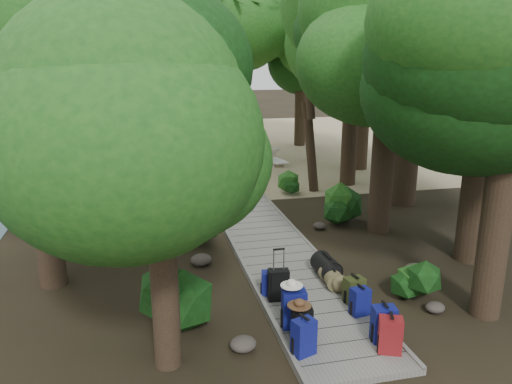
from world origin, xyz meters
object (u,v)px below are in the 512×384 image
object	(u,v)px
lone_suitcase_on_sand	(229,173)
backpack_right_d	(354,289)
backpack_right_c	(360,300)
duffel_right_black	(326,266)
backpack_left_b	(302,321)
backpack_left_a	(304,335)
kayak	(146,168)
sun_lounger	(276,158)
backpack_left_d	(270,282)
backpack_left_c	(294,307)
suitcase_on_boardwalk	(278,285)
backpack_right_b	(384,322)
duffel_right_khaki	(333,278)
backpack_right_a	(390,333)

from	to	relation	value
lone_suitcase_on_sand	backpack_right_d	bearing A→B (deg)	-94.43
backpack_right_c	duffel_right_black	distance (m)	1.73
backpack_left_b	backpack_right_d	bearing A→B (deg)	43.69
backpack_left_a	duffel_right_black	bearing A→B (deg)	42.39
kayak	sun_lounger	size ratio (longest dim) A/B	1.57
duffel_right_black	sun_lounger	size ratio (longest dim) A/B	0.36
duffel_right_black	lone_suitcase_on_sand	bearing A→B (deg)	89.52
duffel_right_black	sun_lounger	world-z (taller)	sun_lounger
backpack_left_d	sun_lounger	size ratio (longest dim) A/B	0.26
backpack_right_d	lone_suitcase_on_sand	world-z (taller)	backpack_right_d
backpack_right_c	duffel_right_black	size ratio (longest dim) A/B	0.79
backpack_left_c	backpack_left_d	xyz separation A→B (m)	(-0.08, 1.33, -0.12)
suitcase_on_boardwalk	kayak	bearing A→B (deg)	107.66
backpack_right_b	backpack_right_d	bearing A→B (deg)	93.22
backpack_right_b	backpack_left_d	bearing A→B (deg)	130.92
backpack_left_a	backpack_left_b	xyz separation A→B (m)	(0.12, 0.46, -0.02)
backpack_left_a	backpack_right_c	xyz separation A→B (m)	(1.44, 0.99, -0.05)
duffel_right_black	kayak	world-z (taller)	duffel_right_black
backpack_left_c	kayak	distance (m)	13.92
backpack_left_a	lone_suitcase_on_sand	bearing A→B (deg)	65.65
backpack_left_c	duffel_right_khaki	bearing A→B (deg)	53.44
backpack_left_c	backpack_right_b	size ratio (longest dim) A/B	1.12
duffel_right_khaki	sun_lounger	xyz separation A→B (m)	(2.18, 12.35, 0.04)
backpack_left_d	suitcase_on_boardwalk	bearing A→B (deg)	-57.95
backpack_right_b	kayak	xyz separation A→B (m)	(-3.67, 14.51, -0.29)
backpack_left_b	suitcase_on_boardwalk	bearing A→B (deg)	98.89
backpack_left_c	suitcase_on_boardwalk	distance (m)	1.05
backpack_right_d	duffel_right_black	xyz separation A→B (m)	(-0.10, 1.26, -0.05)
backpack_left_b	duffel_right_black	size ratio (longest dim) A/B	0.87
backpack_right_a	suitcase_on_boardwalk	distance (m)	2.52
backpack_right_a	duffel_right_black	distance (m)	2.98
backpack_left_d	suitcase_on_boardwalk	distance (m)	0.30
backpack_left_a	duffel_right_khaki	distance (m)	2.63
backpack_left_b	lone_suitcase_on_sand	world-z (taller)	backpack_left_b
backpack_left_a	backpack_left_d	xyz separation A→B (m)	(0.01, 2.18, -0.07)
kayak	backpack_left_d	bearing A→B (deg)	-82.68
kayak	duffel_right_black	bearing A→B (deg)	-75.76
backpack_left_c	backpack_right_a	distance (m)	1.72
backpack_left_a	backpack_right_a	distance (m)	1.42
backpack_right_b	suitcase_on_boardwalk	size ratio (longest dim) A/B	1.09
lone_suitcase_on_sand	sun_lounger	size ratio (longest dim) A/B	0.30
duffel_right_khaki	lone_suitcase_on_sand	distance (m)	10.07
backpack_left_a	duffel_right_khaki	size ratio (longest dim) A/B	1.20
backpack_right_c	duffel_right_khaki	world-z (taller)	backpack_right_c
backpack_right_c	duffel_right_khaki	distance (m)	1.23
backpack_right_b	sun_lounger	bearing A→B (deg)	88.47
backpack_left_c	backpack_right_a	bearing A→B (deg)	-33.76
backpack_left_c	lone_suitcase_on_sand	bearing A→B (deg)	92.42
backpack_right_c	suitcase_on_boardwalk	bearing A→B (deg)	136.45
backpack_left_b	backpack_right_a	xyz separation A→B (m)	(1.28, -0.72, 0.02)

